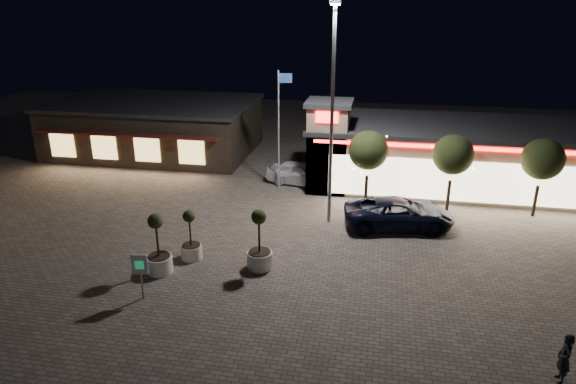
% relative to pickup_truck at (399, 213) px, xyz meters
% --- Properties ---
extents(ground, '(90.00, 90.00, 0.00)m').
position_rel_pickup_truck_xyz_m(ground, '(-5.99, -7.86, -0.85)').
color(ground, '#73665D').
rests_on(ground, ground).
extents(retail_building, '(20.40, 8.40, 6.10)m').
position_rel_pickup_truck_xyz_m(retail_building, '(3.52, 7.95, 1.36)').
color(retail_building, tan).
rests_on(retail_building, ground).
extents(restaurant_building, '(16.40, 11.00, 4.30)m').
position_rel_pickup_truck_xyz_m(restaurant_building, '(-19.99, 12.11, 1.30)').
color(restaurant_building, '#382D23').
rests_on(restaurant_building, ground).
extents(floodlight_pole, '(0.60, 0.40, 12.38)m').
position_rel_pickup_truck_xyz_m(floodlight_pole, '(-3.99, 0.14, 6.16)').
color(floodlight_pole, gray).
rests_on(floodlight_pole, ground).
extents(flagpole, '(0.95, 0.10, 8.00)m').
position_rel_pickup_truck_xyz_m(flagpole, '(-7.89, 5.14, 3.89)').
color(flagpole, white).
rests_on(flagpole, ground).
extents(string_tree_a, '(2.42, 2.42, 4.79)m').
position_rel_pickup_truck_xyz_m(string_tree_a, '(-1.99, 3.14, 2.71)').
color(string_tree_a, '#332319').
rests_on(string_tree_a, ground).
extents(string_tree_b, '(2.42, 2.42, 4.79)m').
position_rel_pickup_truck_xyz_m(string_tree_b, '(3.01, 3.14, 2.71)').
color(string_tree_b, '#332319').
rests_on(string_tree_b, ground).
extents(string_tree_c, '(2.42, 2.42, 4.79)m').
position_rel_pickup_truck_xyz_m(string_tree_c, '(8.01, 3.14, 2.71)').
color(string_tree_c, '#332319').
rests_on(string_tree_c, ground).
extents(pickup_truck, '(6.55, 3.86, 1.71)m').
position_rel_pickup_truck_xyz_m(pickup_truck, '(0.00, 0.00, 0.00)').
color(pickup_truck, black).
rests_on(pickup_truck, ground).
extents(white_sedan, '(4.99, 2.75, 1.61)m').
position_rel_pickup_truck_xyz_m(white_sedan, '(-6.68, 6.14, -0.05)').
color(white_sedan, white).
rests_on(white_sedan, ground).
extents(pedestrian, '(0.45, 0.68, 1.86)m').
position_rel_pickup_truck_xyz_m(pedestrian, '(5.28, -11.83, 0.07)').
color(pedestrian, black).
rests_on(pedestrian, ground).
extents(planter_left, '(1.06, 1.06, 2.62)m').
position_rel_pickup_truck_xyz_m(planter_left, '(-10.28, -5.70, -0.05)').
color(planter_left, white).
rests_on(planter_left, ground).
extents(planter_mid, '(1.23, 1.23, 3.02)m').
position_rel_pickup_truck_xyz_m(planter_mid, '(-11.27, -7.31, 0.08)').
color(planter_mid, white).
rests_on(planter_mid, ground).
extents(planter_right, '(1.24, 1.24, 3.06)m').
position_rel_pickup_truck_xyz_m(planter_right, '(-6.68, -6.02, 0.09)').
color(planter_right, white).
rests_on(planter_right, ground).
extents(valet_sign, '(0.70, 0.19, 2.12)m').
position_rel_pickup_truck_xyz_m(valet_sign, '(-11.05, -9.61, 0.63)').
color(valet_sign, gray).
rests_on(valet_sign, ground).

